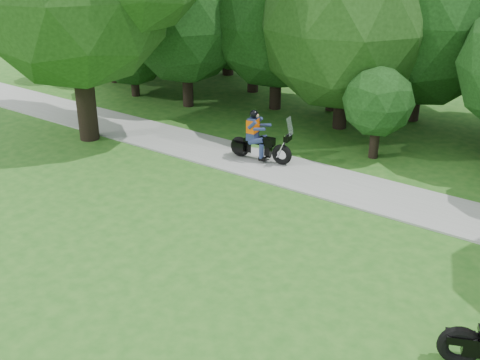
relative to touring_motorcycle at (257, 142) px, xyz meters
The scene contains 3 objects.
ground 9.36m from the touring_motorcycle, 61.15° to the right, with size 100.00×100.00×0.00m, color #26611B.
walkway 4.55m from the touring_motorcycle, ahead, with size 60.00×2.20×0.06m, color gray.
touring_motorcycle is the anchor object (origin of this frame).
Camera 1 is at (5.34, -6.84, 7.53)m, focal length 45.00 mm.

